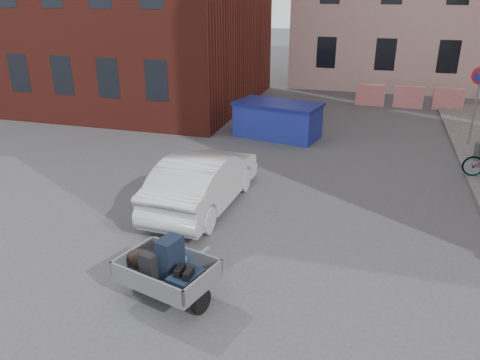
% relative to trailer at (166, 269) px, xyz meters
% --- Properties ---
extents(ground, '(120.00, 120.00, 0.00)m').
position_rel_trailer_xyz_m(ground, '(0.42, 1.34, -0.61)').
color(ground, '#38383A').
rests_on(ground, ground).
extents(far_building, '(6.00, 6.00, 8.00)m').
position_rel_trailer_xyz_m(far_building, '(-19.58, 23.34, 3.39)').
color(far_building, maroon).
rests_on(far_building, ground).
extents(no_parking_sign, '(0.60, 0.09, 2.65)m').
position_rel_trailer_xyz_m(no_parking_sign, '(6.42, 10.83, 1.41)').
color(no_parking_sign, gray).
rests_on(no_parking_sign, sidewalk).
extents(barriers, '(4.70, 0.18, 1.00)m').
position_rel_trailer_xyz_m(barriers, '(4.62, 16.34, -0.11)').
color(barriers, red).
rests_on(barriers, ground).
extents(trailer, '(1.84, 1.96, 1.20)m').
position_rel_trailer_xyz_m(trailer, '(0.00, 0.00, 0.00)').
color(trailer, black).
rests_on(trailer, ground).
extents(dumpster, '(3.32, 2.17, 1.29)m').
position_rel_trailer_xyz_m(dumpster, '(-0.21, 10.19, 0.04)').
color(dumpster, navy).
rests_on(dumpster, ground).
extents(silver_car, '(1.71, 4.36, 1.42)m').
position_rel_trailer_xyz_m(silver_car, '(-0.73, 3.80, 0.10)').
color(silver_car, '#ABAEB2').
rests_on(silver_car, ground).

